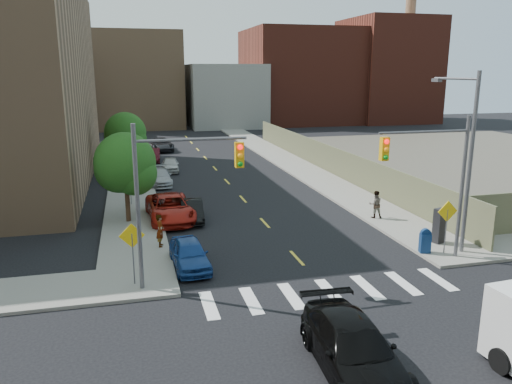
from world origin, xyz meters
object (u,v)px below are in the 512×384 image
parked_car_blue (189,254)px  parked_car_red (170,208)px  parked_car_white (170,165)px  black_sedan (353,348)px  parked_car_silver (160,177)px  mailbox (425,241)px  pedestrian_east (375,204)px  parked_car_black (192,211)px  payphone (439,226)px  pedestrian_west (160,231)px  parked_car_maroon (153,155)px  parked_car_grey (161,144)px

parked_car_blue → parked_car_red: (-0.24, 7.92, 0.11)m
parked_car_white → black_sedan: size_ratio=0.69×
parked_car_silver → mailbox: (11.80, -19.39, 0.10)m
parked_car_red → parked_car_blue: bearing=-91.4°
pedestrian_east → parked_car_blue: bearing=32.6°
parked_car_black → parked_car_white: size_ratio=1.00×
parked_car_red → payphone: bearing=-34.4°
parked_car_black → parked_car_silver: 10.63m
parked_car_black → black_sedan: black_sedan is taller
mailbox → pedestrian_west: pedestrian_west is taller
parked_car_maroon → pedestrian_west: 25.95m
black_sedan → payphone: payphone is taller
mailbox → parked_car_silver: bearing=134.1°
parked_car_silver → parked_car_grey: parked_car_grey is taller
parked_car_maroon → payphone: size_ratio=2.22×
parked_car_white → mailbox: 26.81m
parked_car_blue → parked_car_grey: size_ratio=0.75×
black_sedan → parked_car_silver: bearing=101.4°
parked_car_blue → pedestrian_west: pedestrian_west is taller
parked_car_red → parked_car_maroon: parked_car_red is taller
parked_car_silver → parked_car_maroon: bearing=89.5°
parked_car_maroon → black_sedan: bearing=-80.0°
parked_car_black → black_sedan: bearing=-76.8°
parked_car_grey → mailbox: (10.50, -37.28, 0.02)m
parked_car_blue → parked_car_grey: bearing=85.5°
parked_car_blue → parked_car_black: (1.06, 7.57, -0.05)m
parked_car_blue → pedestrian_east: (12.02, 4.87, 0.33)m
payphone → pedestrian_west: (-14.23, 3.04, -0.08)m
payphone → black_sedan: bearing=-152.1°
black_sedan → payphone: 13.21m
parked_car_grey → parked_car_red: bearing=-96.8°
parked_car_red → parked_car_grey: bearing=84.2°
parked_car_black → parked_car_maroon: parked_car_maroon is taller
parked_car_black → parked_car_red: (-1.30, 0.35, 0.16)m
parked_car_white → pedestrian_west: bearing=-91.8°
mailbox → pedestrian_west: bearing=174.7°
parked_car_blue → parked_car_silver: (-0.24, 18.12, -0.02)m
mailbox → payphone: size_ratio=0.67×
parked_car_grey → mailbox: size_ratio=4.27×
parked_car_maroon → parked_car_grey: size_ratio=0.78×
parked_car_red → parked_car_maroon: size_ratio=1.37×
black_sedan → pedestrian_east: size_ratio=3.21×
parked_car_red → parked_car_grey: parked_car_red is taller
parked_car_black → parked_car_red: bearing=168.8°
parked_car_white → pedestrian_east: 21.53m
black_sedan → pedestrian_west: 13.41m
parked_car_black → parked_car_grey: 28.43m
parked_car_black → pedestrian_east: bearing=-9.8°
pedestrian_west → pedestrian_east: bearing=-73.8°
parked_car_blue → pedestrian_west: 3.12m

